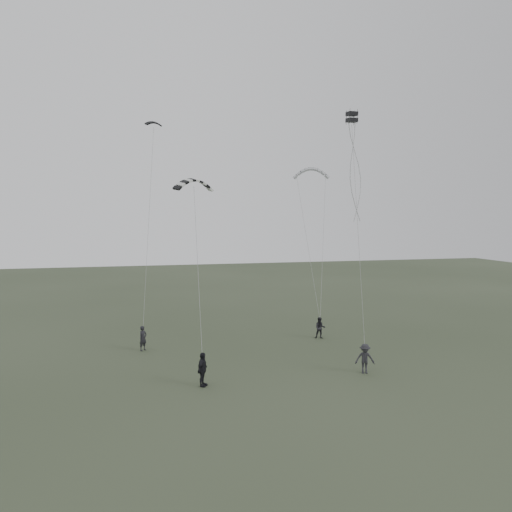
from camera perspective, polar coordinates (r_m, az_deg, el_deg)
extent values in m
plane|color=#343F29|center=(32.80, 0.47, -12.74)|extent=(140.00, 140.00, 0.00)
imported|color=black|center=(37.63, -12.79, -9.16)|extent=(0.78, 0.76, 1.80)
imported|color=black|center=(40.57, 7.33, -8.15)|extent=(0.99, 0.88, 1.70)
imported|color=black|center=(29.48, -6.14, -12.77)|extent=(1.00, 1.24, 1.97)
imported|color=#252529|center=(32.34, 12.34, -11.39)|extent=(1.35, 1.01, 1.85)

